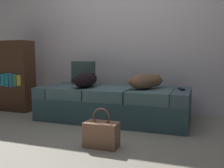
{
  "coord_description": "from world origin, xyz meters",
  "views": [
    {
      "loc": [
        1.11,
        -2.15,
        0.86
      ],
      "look_at": [
        0.0,
        0.98,
        0.5
      ],
      "focal_mm": 40.56,
      "sensor_mm": 36.0,
      "label": 1
    }
  ],
  "objects_px": {
    "dog_tan": "(146,81)",
    "throw_pillow": "(83,73)",
    "bookshelf": "(15,76)",
    "handbag": "(101,134)",
    "couch": "(113,104)",
    "tv_remote": "(181,89)",
    "dog_dark": "(86,80)"
  },
  "relations": [
    {
      "from": "couch",
      "to": "throw_pillow",
      "type": "bearing_deg",
      "value": 157.93
    },
    {
      "from": "couch",
      "to": "tv_remote",
      "type": "height_order",
      "value": "tv_remote"
    },
    {
      "from": "couch",
      "to": "dog_tan",
      "type": "xyz_separation_m",
      "value": [
        0.45,
        -0.02,
        0.32
      ]
    },
    {
      "from": "dog_tan",
      "to": "throw_pillow",
      "type": "xyz_separation_m",
      "value": [
        -1.0,
        0.25,
        0.07
      ]
    },
    {
      "from": "dog_tan",
      "to": "couch",
      "type": "bearing_deg",
      "value": 177.07
    },
    {
      "from": "dog_tan",
      "to": "bookshelf",
      "type": "bearing_deg",
      "value": 177.85
    },
    {
      "from": "tv_remote",
      "to": "bookshelf",
      "type": "xyz_separation_m",
      "value": [
        -2.54,
        0.02,
        0.09
      ]
    },
    {
      "from": "tv_remote",
      "to": "dog_tan",
      "type": "bearing_deg",
      "value": 164.4
    },
    {
      "from": "couch",
      "to": "tv_remote",
      "type": "xyz_separation_m",
      "value": [
        0.88,
        0.03,
        0.24
      ]
    },
    {
      "from": "throw_pillow",
      "to": "dog_dark",
      "type": "bearing_deg",
      "value": -59.04
    },
    {
      "from": "dog_tan",
      "to": "dog_dark",
      "type": "bearing_deg",
      "value": -173.37
    },
    {
      "from": "dog_tan",
      "to": "bookshelf",
      "type": "height_order",
      "value": "bookshelf"
    },
    {
      "from": "handbag",
      "to": "tv_remote",
      "type": "bearing_deg",
      "value": 58.27
    },
    {
      "from": "handbag",
      "to": "bookshelf",
      "type": "height_order",
      "value": "bookshelf"
    },
    {
      "from": "couch",
      "to": "dog_tan",
      "type": "distance_m",
      "value": 0.55
    },
    {
      "from": "throw_pillow",
      "to": "handbag",
      "type": "relative_size",
      "value": 0.9
    },
    {
      "from": "couch",
      "to": "dog_dark",
      "type": "bearing_deg",
      "value": -161.73
    },
    {
      "from": "dog_tan",
      "to": "tv_remote",
      "type": "bearing_deg",
      "value": 7.17
    },
    {
      "from": "dog_dark",
      "to": "throw_pillow",
      "type": "xyz_separation_m",
      "value": [
        -0.2,
        0.34,
        0.07
      ]
    },
    {
      "from": "dog_dark",
      "to": "dog_tan",
      "type": "relative_size",
      "value": 1.11
    },
    {
      "from": "tv_remote",
      "to": "handbag",
      "type": "xyz_separation_m",
      "value": [
        -0.65,
        -1.05,
        -0.33
      ]
    },
    {
      "from": "couch",
      "to": "throw_pillow",
      "type": "height_order",
      "value": "throw_pillow"
    },
    {
      "from": "bookshelf",
      "to": "handbag",
      "type": "bearing_deg",
      "value": -29.53
    },
    {
      "from": "handbag",
      "to": "dog_tan",
      "type": "bearing_deg",
      "value": 78.06
    },
    {
      "from": "dog_dark",
      "to": "tv_remote",
      "type": "distance_m",
      "value": 1.25
    },
    {
      "from": "dog_tan",
      "to": "tv_remote",
      "type": "relative_size",
      "value": 3.48
    },
    {
      "from": "dog_dark",
      "to": "bookshelf",
      "type": "height_order",
      "value": "bookshelf"
    },
    {
      "from": "dog_dark",
      "to": "dog_tan",
      "type": "xyz_separation_m",
      "value": [
        0.8,
        0.09,
        0.0
      ]
    },
    {
      "from": "couch",
      "to": "bookshelf",
      "type": "bearing_deg",
      "value": 178.06
    },
    {
      "from": "throw_pillow",
      "to": "bookshelf",
      "type": "distance_m",
      "value": 1.12
    },
    {
      "from": "dog_dark",
      "to": "handbag",
      "type": "height_order",
      "value": "dog_dark"
    },
    {
      "from": "throw_pillow",
      "to": "handbag",
      "type": "distance_m",
      "value": 1.55
    }
  ]
}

